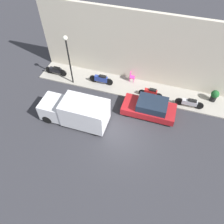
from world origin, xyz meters
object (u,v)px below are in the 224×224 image
object	(u,v)px
delivery_van	(75,111)
motorcycle_red	(151,93)
streetlamp	(68,53)
motorcycle_black	(56,70)
parked_car	(150,108)
motorcycle_blue	(101,79)
scooter_silver	(190,103)
potted_plant	(215,95)
cafe_chair	(131,76)

from	to	relation	value
delivery_van	motorcycle_red	bearing A→B (deg)	-50.00
motorcycle_red	streetlamp	size ratio (longest dim) A/B	0.43
streetlamp	motorcycle_black	bearing A→B (deg)	74.39
parked_car	motorcycle_red	distance (m)	1.69
motorcycle_red	motorcycle_black	size ratio (longest dim) A/B	0.94
motorcycle_blue	streetlamp	distance (m)	3.50
scooter_silver	motorcycle_black	bearing A→B (deg)	87.96
delivery_van	potted_plant	size ratio (longest dim) A/B	4.86
motorcycle_black	motorcycle_blue	distance (m)	4.22
motorcycle_black	cafe_chair	bearing A→B (deg)	-79.70
motorcycle_black	scooter_silver	bearing A→B (deg)	-92.04
scooter_silver	cafe_chair	distance (m)	5.28
motorcycle_blue	streetlamp	world-z (taller)	streetlamp
parked_car	motorcycle_red	bearing A→B (deg)	8.34
motorcycle_blue	potted_plant	xyz separation A→B (m)	(0.76, -9.18, 0.08)
potted_plant	scooter_silver	bearing A→B (deg)	125.41
parked_car	cafe_chair	world-z (taller)	parked_car
scooter_silver	potted_plant	bearing A→B (deg)	-54.59
motorcycle_black	streetlamp	size ratio (longest dim) A/B	0.46
delivery_van	streetlamp	world-z (taller)	streetlamp
motorcycle_red	potted_plant	size ratio (longest dim) A/B	1.89
delivery_van	motorcycle_black	bearing A→B (deg)	41.90
motorcycle_black	parked_car	bearing A→B (deg)	-102.27
motorcycle_red	potted_plant	world-z (taller)	potted_plant
motorcycle_black	streetlamp	xyz separation A→B (m)	(-0.51, -1.83, 2.51)
motorcycle_red	motorcycle_blue	world-z (taller)	motorcycle_blue
cafe_chair	motorcycle_red	bearing A→B (deg)	-126.22
motorcycle_blue	motorcycle_black	bearing A→B (deg)	91.30
streetlamp	cafe_chair	bearing A→B (deg)	-70.22
motorcycle_red	motorcycle_black	xyz separation A→B (m)	(0.24, 8.54, -0.00)
motorcycle_black	delivery_van	bearing A→B (deg)	-138.10
motorcycle_red	motorcycle_blue	xyz separation A→B (m)	(0.34, 4.32, 0.02)
parked_car	delivery_van	bearing A→B (deg)	114.87
motorcycle_black	cafe_chair	world-z (taller)	cafe_chair
scooter_silver	motorcycle_black	distance (m)	11.61
parked_car	scooter_silver	xyz separation A→B (m)	(1.50, -2.82, -0.08)
motorcycle_red	motorcycle_black	world-z (taller)	motorcycle_red
delivery_van	potted_plant	bearing A→B (deg)	-62.10
scooter_silver	delivery_van	bearing A→B (deg)	116.00
motorcycle_red	streetlamp	bearing A→B (deg)	92.32
scooter_silver	motorcycle_red	xyz separation A→B (m)	(0.17, 3.06, 0.01)
delivery_van	streetlamp	bearing A→B (deg)	27.81
motorcycle_red	potted_plant	distance (m)	4.98
parked_car	cafe_chair	bearing A→B (deg)	35.38
delivery_van	cafe_chair	size ratio (longest dim) A/B	5.18
parked_car	motorcycle_blue	world-z (taller)	parked_car
scooter_silver	motorcycle_black	world-z (taller)	motorcycle_black
scooter_silver	motorcycle_red	bearing A→B (deg)	86.78
delivery_van	streetlamp	distance (m)	4.66
motorcycle_black	potted_plant	xyz separation A→B (m)	(0.86, -13.39, 0.11)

